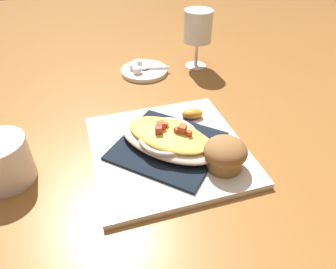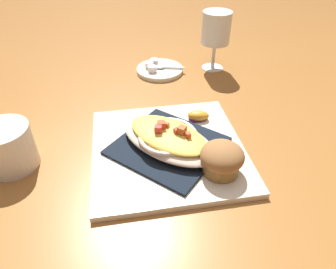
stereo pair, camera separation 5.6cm
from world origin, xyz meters
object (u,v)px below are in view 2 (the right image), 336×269
(stemmed_glass, at_px, (216,31))
(creamer_cup_2, at_px, (152,69))
(gratin_dish, at_px, (168,137))
(creamer_cup_0, at_px, (154,62))
(muffin, at_px, (222,159))
(creamer_saucer, at_px, (160,70))
(square_plate, at_px, (168,149))
(spoon, at_px, (162,67))
(coffee_mug, at_px, (8,149))
(orange_garnish, at_px, (198,116))
(creamer_cup_1, at_px, (149,65))

(stemmed_glass, height_order, creamer_cup_2, stemmed_glass)
(gratin_dish, xyz_separation_m, creamer_cup_0, (0.37, -0.03, -0.02))
(muffin, xyz_separation_m, creamer_saucer, (0.42, 0.03, -0.04))
(square_plate, relative_size, spoon, 3.32)
(stemmed_glass, xyz_separation_m, spoon, (0.00, 0.15, -0.09))
(muffin, xyz_separation_m, coffee_mug, (0.10, 0.36, -0.00))
(gratin_dish, xyz_separation_m, coffee_mug, (0.02, 0.29, 0.00))
(gratin_dish, bearing_deg, creamer_saucer, -7.56)
(stemmed_glass, bearing_deg, muffin, 163.58)
(creamer_saucer, height_order, creamer_cup_2, creamer_cup_2)
(spoon, bearing_deg, square_plate, 171.47)
(square_plate, height_order, creamer_cup_2, creamer_cup_2)
(coffee_mug, bearing_deg, orange_garnish, -81.42)
(creamer_saucer, distance_m, creamer_cup_1, 0.03)
(orange_garnish, height_order, creamer_cup_1, orange_garnish)
(creamer_cup_2, bearing_deg, spoon, -62.71)
(gratin_dish, distance_m, muffin, 0.11)
(stemmed_glass, distance_m, creamer_saucer, 0.18)
(spoon, height_order, creamer_cup_1, creamer_cup_1)
(creamer_cup_1, bearing_deg, coffee_mug, 137.09)
(creamer_saucer, bearing_deg, square_plate, 172.44)
(square_plate, relative_size, orange_garnish, 4.84)
(square_plate, xyz_separation_m, creamer_cup_1, (0.35, -0.02, 0.01))
(stemmed_glass, xyz_separation_m, creamer_saucer, (0.01, 0.15, -0.10))
(coffee_mug, height_order, stemmed_glass, stemmed_glass)
(coffee_mug, bearing_deg, stemmed_glass, -57.28)
(gratin_dish, distance_m, creamer_saucer, 0.34)
(gratin_dish, relative_size, spoon, 2.59)
(muffin, bearing_deg, coffee_mug, 73.96)
(square_plate, relative_size, coffee_mug, 2.66)
(gratin_dish, bearing_deg, stemmed_glass, -30.75)
(gratin_dish, xyz_separation_m, spoon, (0.34, -0.05, -0.02))
(stemmed_glass, bearing_deg, gratin_dish, 149.25)
(square_plate, bearing_deg, spoon, -8.53)
(orange_garnish, xyz_separation_m, creamer_cup_1, (0.27, 0.07, -0.00))
(creamer_cup_0, bearing_deg, gratin_dish, 174.69)
(orange_garnish, height_order, creamer_cup_2, orange_garnish)
(muffin, relative_size, orange_garnish, 1.27)
(gratin_dish, bearing_deg, creamer_cup_1, -2.81)
(creamer_cup_2, bearing_deg, creamer_saucer, -54.74)
(creamer_saucer, bearing_deg, creamer_cup_1, 73.69)
(muffin, height_order, stemmed_glass, stemmed_glass)
(gratin_dish, relative_size, muffin, 2.98)
(spoon, distance_m, creamer_cup_0, 0.03)
(coffee_mug, relative_size, stemmed_glass, 0.68)
(square_plate, bearing_deg, muffin, -136.86)
(creamer_saucer, xyz_separation_m, creamer_cup_2, (-0.02, 0.02, 0.01))
(creamer_cup_0, bearing_deg, coffee_mug, 137.14)
(gratin_dish, height_order, coffee_mug, coffee_mug)
(muffin, distance_m, spoon, 0.42)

